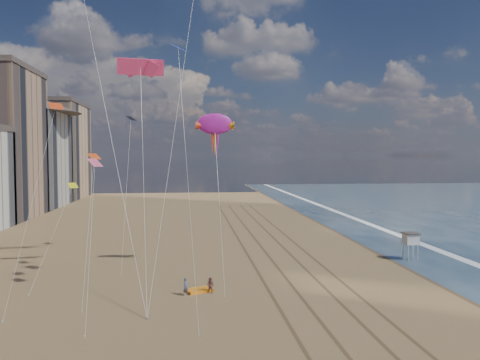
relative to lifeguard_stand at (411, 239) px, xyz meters
name	(u,v)px	position (x,y,z in m)	size (l,w,h in m)	color
wet_sand	(387,242)	(1.84, 10.68, -2.41)	(260.00, 260.00, 0.00)	#42301E
foam	(416,242)	(6.04, 10.68, -2.41)	(260.00, 260.00, 0.00)	white
tracks	(285,261)	(-14.61, 0.68, -2.40)	(7.68, 120.00, 0.01)	brown
lifeguard_stand	(411,239)	(0.00, 0.00, 0.00)	(1.73, 1.73, 3.13)	silver
grounded_kite	(199,290)	(-24.54, -10.11, -2.29)	(2.21, 1.40, 0.25)	orange
show_kite	(215,124)	(-22.65, -2.13, 12.84)	(4.06, 5.42, 18.05)	#AD1A96
kite_flyer_a	(186,286)	(-25.69, -11.10, -1.63)	(0.57, 0.37, 1.56)	#53556B
kite_flyer_b	(211,285)	(-23.55, -10.78, -1.70)	(0.70, 0.54, 1.43)	brown
small_kites	(106,120)	(-33.03, -5.75, 12.89)	(13.06, 18.19, 12.95)	#DA5472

